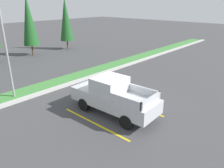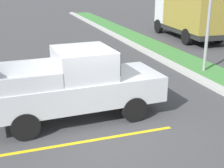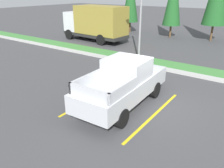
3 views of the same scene
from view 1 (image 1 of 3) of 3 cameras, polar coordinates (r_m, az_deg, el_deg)
name	(u,v)px [view 1 (image 1 of 3)]	position (r m, az deg, el deg)	size (l,w,h in m)	color
ground_plane	(114,106)	(13.50, 0.52, -5.76)	(120.00, 120.00, 0.00)	#424244
parking_line_near	(94,123)	(11.74, -4.67, -10.23)	(0.12, 4.80, 0.01)	yellow
parking_line_far	(130,104)	(13.77, 4.75, -5.26)	(0.12, 4.80, 0.01)	yellow
curb_strip	(65,85)	(16.92, -12.26, -0.31)	(56.00, 0.40, 0.15)	#B2B2AD
grass_median	(57,82)	(17.79, -14.35, 0.42)	(56.00, 1.80, 0.06)	#42843D
pickup_truck_main	(113,96)	(12.27, 0.28, -3.24)	(2.13, 5.30, 2.10)	black
street_light	(4,34)	(14.92, -26.44, 11.77)	(0.24, 1.49, 7.35)	gray
cypress_tree_right_inner	(29,20)	(27.36, -21.06, 15.35)	(1.78, 1.78, 6.86)	brown
cypress_tree_rightmost	(66,19)	(29.86, -12.07, 16.29)	(1.72, 1.72, 6.60)	brown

